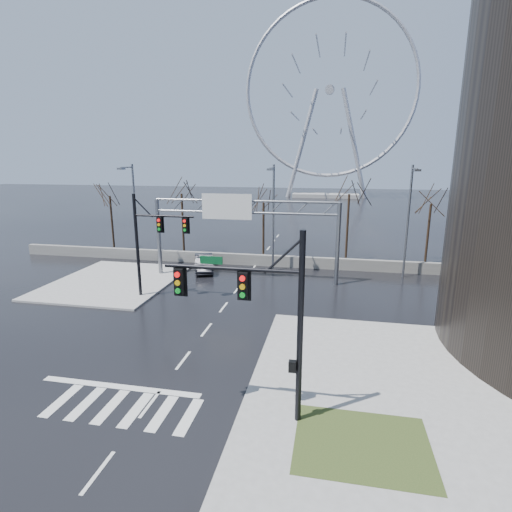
% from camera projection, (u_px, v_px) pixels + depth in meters
% --- Properties ---
extents(ground, '(260.00, 260.00, 0.00)m').
position_uv_depth(ground, '(183.00, 360.00, 21.37)').
color(ground, black).
rests_on(ground, ground).
extents(sidewalk_right_ext, '(12.00, 10.00, 0.15)m').
position_uv_depth(sidewalk_right_ext, '(373.00, 359.00, 21.39)').
color(sidewalk_right_ext, gray).
rests_on(sidewalk_right_ext, ground).
extents(sidewalk_far, '(10.00, 12.00, 0.15)m').
position_uv_depth(sidewalk_far, '(115.00, 281.00, 34.85)').
color(sidewalk_far, gray).
rests_on(sidewalk_far, ground).
extents(grass_strip, '(5.00, 4.00, 0.02)m').
position_uv_depth(grass_strip, '(362.00, 444.00, 14.88)').
color(grass_strip, '#2C3F1A').
rests_on(grass_strip, sidewalk_near).
extents(barrier_wall, '(52.00, 0.50, 1.10)m').
position_uv_depth(barrier_wall, '(256.00, 260.00, 40.30)').
color(barrier_wall, slate).
rests_on(barrier_wall, ground).
extents(signal_mast_near, '(5.52, 0.41, 8.00)m').
position_uv_depth(signal_mast_near, '(265.00, 309.00, 15.40)').
color(signal_mast_near, black).
rests_on(signal_mast_near, ground).
extents(signal_mast_far, '(4.72, 0.41, 8.00)m').
position_uv_depth(signal_mast_far, '(150.00, 237.00, 29.86)').
color(signal_mast_far, black).
rests_on(signal_mast_far, ground).
extents(sign_gantry, '(16.36, 0.40, 7.60)m').
position_uv_depth(sign_gantry, '(240.00, 222.00, 34.46)').
color(sign_gantry, slate).
rests_on(sign_gantry, ground).
extents(streetlight_left, '(0.50, 2.55, 10.00)m').
position_uv_depth(streetlight_left, '(133.00, 206.00, 39.53)').
color(streetlight_left, slate).
rests_on(streetlight_left, ground).
extents(streetlight_mid, '(0.50, 2.55, 10.00)m').
position_uv_depth(streetlight_mid, '(273.00, 210.00, 36.90)').
color(streetlight_mid, slate).
rests_on(streetlight_mid, ground).
extents(streetlight_right, '(0.50, 2.55, 10.00)m').
position_uv_depth(streetlight_right, '(409.00, 213.00, 34.66)').
color(streetlight_right, slate).
rests_on(streetlight_right, ground).
extents(tree_far_left, '(3.50, 3.50, 7.00)m').
position_uv_depth(tree_far_left, '(110.00, 202.00, 46.29)').
color(tree_far_left, black).
rests_on(tree_far_left, ground).
extents(tree_left, '(3.75, 3.75, 7.50)m').
position_uv_depth(tree_left, '(182.00, 201.00, 44.03)').
color(tree_left, black).
rests_on(tree_left, ground).
extents(tree_center, '(3.25, 3.25, 6.50)m').
position_uv_depth(tree_center, '(264.00, 209.00, 43.49)').
color(tree_center, black).
rests_on(tree_center, ground).
extents(tree_right, '(3.90, 3.90, 7.80)m').
position_uv_depth(tree_right, '(349.00, 202.00, 40.60)').
color(tree_right, black).
rests_on(tree_right, ground).
extents(tree_far_right, '(3.40, 3.40, 6.80)m').
position_uv_depth(tree_far_right, '(430.00, 211.00, 39.77)').
color(tree_far_right, black).
rests_on(tree_far_right, ground).
extents(ferris_wheel, '(45.00, 6.00, 50.91)m').
position_uv_depth(ferris_wheel, '(329.00, 97.00, 104.75)').
color(ferris_wheel, gray).
rests_on(ferris_wheel, ground).
extents(car, '(3.16, 5.02, 1.56)m').
position_uv_depth(car, '(204.00, 263.00, 38.22)').
color(car, black).
rests_on(car, ground).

